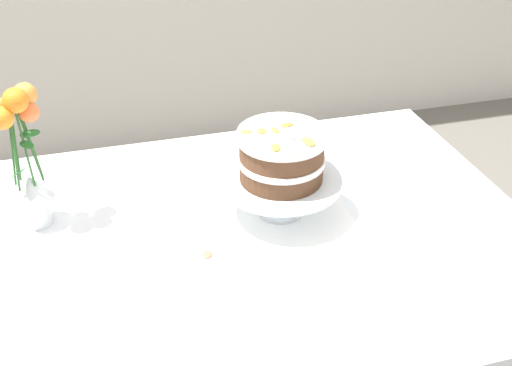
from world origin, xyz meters
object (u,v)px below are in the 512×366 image
(cake_stand, at_px, (281,184))
(flower_vase, at_px, (25,159))
(layer_cake, at_px, (282,155))
(dining_table, at_px, (241,268))

(cake_stand, distance_m, flower_vase, 0.58)
(cake_stand, relative_size, flower_vase, 0.83)
(cake_stand, distance_m, layer_cake, 0.08)
(flower_vase, bearing_deg, layer_cake, -11.27)
(dining_table, height_order, cake_stand, cake_stand)
(layer_cake, height_order, flower_vase, flower_vase)
(dining_table, distance_m, flower_vase, 0.55)
(dining_table, height_order, flower_vase, flower_vase)
(cake_stand, bearing_deg, dining_table, -148.78)
(cake_stand, xyz_separation_m, layer_cake, (-0.00, -0.00, 0.08))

